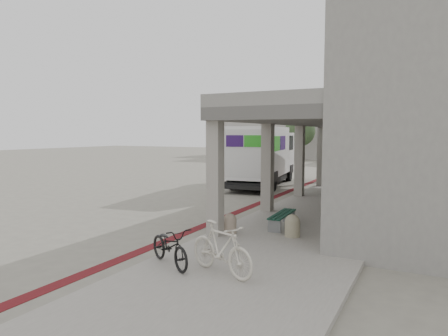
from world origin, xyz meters
The scene contains 14 objects.
ground centered at (0.00, 0.00, 0.00)m, with size 120.00×120.00×0.00m, color slate.
bike_lane_stripe centered at (1.00, 2.00, 0.01)m, with size 0.35×40.00×0.01m, color #581115.
sidewalk centered at (4.00, 0.00, 0.06)m, with size 4.40×28.00×0.12m, color gray.
transit_building centered at (6.83, 4.50, 3.40)m, with size 7.60×17.00×7.00m.
distant_backdrop centered at (-2.84, 35.89, 2.70)m, with size 28.00×10.00×6.50m.
tree_left centered at (-5.00, 28.00, 3.18)m, with size 3.20×3.20×4.80m.
tree_mid centered at (2.00, 30.00, 3.18)m, with size 3.20×3.20×4.80m.
fedex_truck centered at (-1.12, 7.89, 1.77)m, with size 3.43×8.04×3.32m.
bench centered at (3.47, -1.74, 0.42)m, with size 0.46×1.80×0.42m.
bollard_near centered at (2.38, -3.13, 0.40)m, with size 0.38×0.38×0.57m.
bollard_far centered at (4.10, -2.69, 0.43)m, with size 0.42×0.42×0.62m.
utility_cabinet centered at (4.30, 2.76, 0.59)m, with size 0.42×0.56×0.93m, color slate.
bicycle_black centered at (2.50, -6.27, 0.55)m, with size 0.57×1.65×0.86m, color black.
bicycle_cream centered at (3.73, -6.22, 0.66)m, with size 0.50×1.78×1.07m, color beige.
Camera 1 is at (7.45, -13.22, 2.99)m, focal length 32.00 mm.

